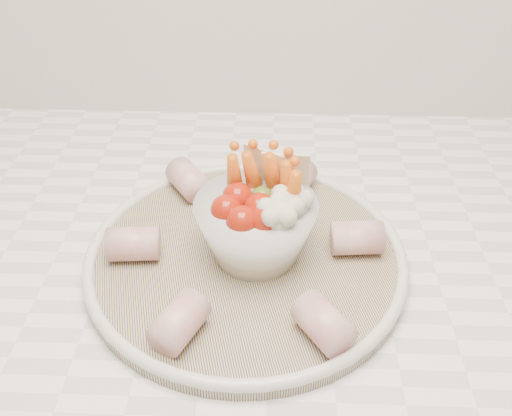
{
  "coord_description": "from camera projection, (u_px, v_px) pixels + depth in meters",
  "views": [
    {
      "loc": [
        0.0,
        0.99,
        1.33
      ],
      "look_at": [
        -0.01,
        1.42,
        0.99
      ],
      "focal_mm": 40.0,
      "sensor_mm": 36.0,
      "label": 1
    }
  ],
  "objects": [
    {
      "name": "cured_meat_rolls",
      "position": [
        246.0,
        241.0,
        0.57
      ],
      "size": [
        0.28,
        0.28,
        0.03
      ],
      "color": "#BD565B",
      "rests_on": "serving_platter"
    },
    {
      "name": "veggie_bowl",
      "position": [
        258.0,
        221.0,
        0.56
      ],
      "size": [
        0.12,
        0.12,
        0.11
      ],
      "color": "white",
      "rests_on": "serving_platter"
    },
    {
      "name": "serving_platter",
      "position": [
        246.0,
        257.0,
        0.59
      ],
      "size": [
        0.4,
        0.4,
        0.02
      ],
      "color": "navy",
      "rests_on": "kitchen_counter"
    }
  ]
}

